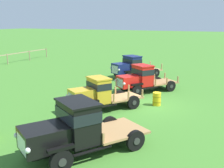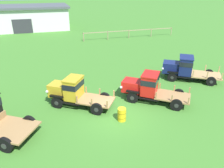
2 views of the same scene
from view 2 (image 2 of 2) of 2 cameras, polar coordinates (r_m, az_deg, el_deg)
ground_plane at (r=14.44m, az=0.75°, el=-8.22°), size 240.00×240.00×0.00m
farm_shed at (r=46.41m, az=-26.52°, el=15.15°), size 23.57×9.60×4.23m
paddock_fence at (r=35.44m, az=4.65°, el=13.37°), size 14.98×0.28×1.30m
vintage_truck_second_in_line at (r=15.44m, az=-10.25°, el=-1.80°), size 4.67×3.83×2.06m
vintage_truck_midrow_center at (r=16.03m, az=9.35°, el=-0.66°), size 4.85×4.22×2.09m
vintage_truck_far_side at (r=20.48m, az=18.27°, el=4.11°), size 5.12×4.18×2.08m
oil_drum_beside_row at (r=13.76m, az=2.57°, el=-7.97°), size 0.55×0.55×0.85m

